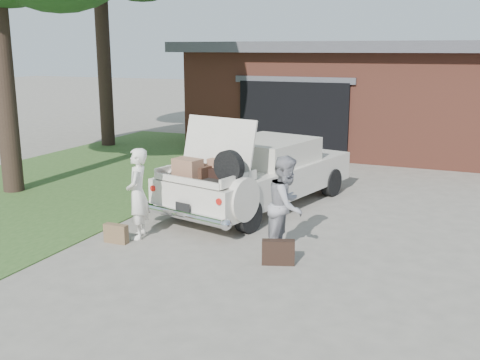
% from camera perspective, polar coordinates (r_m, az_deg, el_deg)
% --- Properties ---
extents(ground, '(90.00, 90.00, 0.00)m').
position_cam_1_polar(ground, '(8.57, -1.59, -8.03)').
color(ground, gray).
rests_on(ground, ground).
extents(grass_strip, '(6.00, 16.00, 0.02)m').
position_cam_1_polar(grass_strip, '(13.89, -17.27, -0.27)').
color(grass_strip, '#2D4C1E').
rests_on(grass_strip, ground).
extents(house, '(12.80, 7.80, 3.30)m').
position_cam_1_polar(house, '(18.93, 15.99, 8.36)').
color(house, brown).
rests_on(house, ground).
extents(sedan, '(2.81, 4.94, 1.91)m').
position_cam_1_polar(sedan, '(11.20, 1.97, 0.73)').
color(sedan, beige).
rests_on(sedan, ground).
extents(woman_left, '(0.54, 0.65, 1.52)m').
position_cam_1_polar(woman_left, '(9.44, -10.36, -1.37)').
color(woman_left, white).
rests_on(woman_left, ground).
extents(woman_right, '(0.59, 0.75, 1.54)m').
position_cam_1_polar(woman_right, '(8.60, 4.73, -2.57)').
color(woman_right, gray).
rests_on(woman_right, ground).
extents(suitcase_left, '(0.41, 0.14, 0.31)m').
position_cam_1_polar(suitcase_left, '(9.42, -12.48, -5.34)').
color(suitcase_left, brown).
rests_on(suitcase_left, ground).
extents(suitcase_right, '(0.50, 0.30, 0.37)m').
position_cam_1_polar(suitcase_right, '(8.32, 3.90, -7.34)').
color(suitcase_right, black).
rests_on(suitcase_right, ground).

